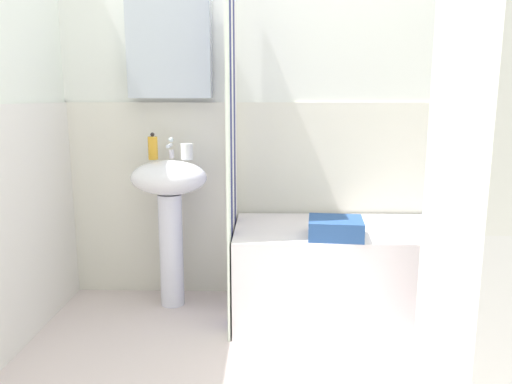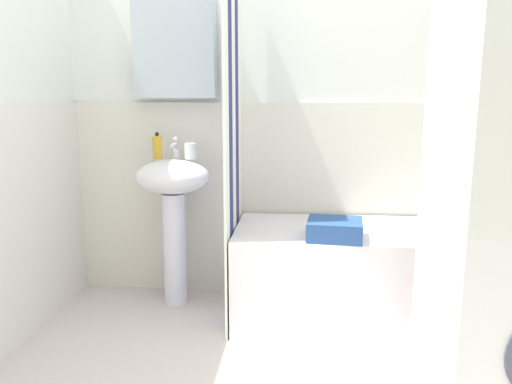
{
  "view_description": "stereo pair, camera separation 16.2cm",
  "coord_description": "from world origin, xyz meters",
  "px_view_note": "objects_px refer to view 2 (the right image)",
  "views": [
    {
      "loc": [
        -0.32,
        -1.78,
        1.23
      ],
      "look_at": [
        -0.38,
        0.8,
        0.74
      ],
      "focal_mm": 34.79,
      "sensor_mm": 36.0,
      "label": 1
    },
    {
      "loc": [
        -0.15,
        -1.77,
        1.23
      ],
      "look_at": [
        -0.38,
        0.8,
        0.74
      ],
      "focal_mm": 34.79,
      "sensor_mm": 36.0,
      "label": 2
    }
  ],
  "objects_px": {
    "shampoo_bottle": "(459,201)",
    "towel_folded": "(335,229)",
    "lotion_bottle": "(478,203)",
    "soap_dispenser": "(157,147)",
    "toothbrush_cup": "(191,151)",
    "sink": "(173,199)",
    "bathtub": "(369,275)"
  },
  "relations": [
    {
      "from": "toothbrush_cup",
      "to": "bathtub",
      "type": "bearing_deg",
      "value": -10.37
    },
    {
      "from": "shampoo_bottle",
      "to": "lotion_bottle",
      "type": "bearing_deg",
      "value": -20.85
    },
    {
      "from": "toothbrush_cup",
      "to": "towel_folded",
      "type": "relative_size",
      "value": 0.33
    },
    {
      "from": "toothbrush_cup",
      "to": "bathtub",
      "type": "relative_size",
      "value": 0.06
    },
    {
      "from": "soap_dispenser",
      "to": "lotion_bottle",
      "type": "relative_size",
      "value": 0.68
    },
    {
      "from": "towel_folded",
      "to": "bathtub",
      "type": "bearing_deg",
      "value": 43.44
    },
    {
      "from": "soap_dispenser",
      "to": "toothbrush_cup",
      "type": "relative_size",
      "value": 1.71
    },
    {
      "from": "toothbrush_cup",
      "to": "lotion_bottle",
      "type": "distance_m",
      "value": 1.69
    },
    {
      "from": "lotion_bottle",
      "to": "shampoo_bottle",
      "type": "relative_size",
      "value": 0.98
    },
    {
      "from": "soap_dispenser",
      "to": "lotion_bottle",
      "type": "bearing_deg",
      "value": 1.65
    },
    {
      "from": "towel_folded",
      "to": "lotion_bottle",
      "type": "bearing_deg",
      "value": 26.93
    },
    {
      "from": "shampoo_bottle",
      "to": "sink",
      "type": "bearing_deg",
      "value": -175.48
    },
    {
      "from": "bathtub",
      "to": "towel_folded",
      "type": "xyz_separation_m",
      "value": [
        -0.21,
        -0.2,
        0.31
      ]
    },
    {
      "from": "sink",
      "to": "lotion_bottle",
      "type": "height_order",
      "value": "sink"
    },
    {
      "from": "sink",
      "to": "lotion_bottle",
      "type": "distance_m",
      "value": 1.77
    },
    {
      "from": "sink",
      "to": "lotion_bottle",
      "type": "xyz_separation_m",
      "value": [
        1.77,
        0.1,
        -0.01
      ]
    },
    {
      "from": "sink",
      "to": "bathtub",
      "type": "distance_m",
      "value": 1.2
    },
    {
      "from": "sink",
      "to": "soap_dispenser",
      "type": "height_order",
      "value": "soap_dispenser"
    },
    {
      "from": "lotion_bottle",
      "to": "shampoo_bottle",
      "type": "bearing_deg",
      "value": 159.15
    },
    {
      "from": "toothbrush_cup",
      "to": "soap_dispenser",
      "type": "bearing_deg",
      "value": -177.11
    },
    {
      "from": "bathtub",
      "to": "soap_dispenser",
      "type": "bearing_deg",
      "value": 171.71
    },
    {
      "from": "lotion_bottle",
      "to": "towel_folded",
      "type": "height_order",
      "value": "lotion_bottle"
    },
    {
      "from": "shampoo_bottle",
      "to": "towel_folded",
      "type": "height_order",
      "value": "shampoo_bottle"
    },
    {
      "from": "towel_folded",
      "to": "toothbrush_cup",
      "type": "bearing_deg",
      "value": 154.7
    },
    {
      "from": "bathtub",
      "to": "lotion_bottle",
      "type": "bearing_deg",
      "value": 19.97
    },
    {
      "from": "toothbrush_cup",
      "to": "lotion_bottle",
      "type": "bearing_deg",
      "value": 1.5
    },
    {
      "from": "bathtub",
      "to": "shampoo_bottle",
      "type": "relative_size",
      "value": 6.36
    },
    {
      "from": "toothbrush_cup",
      "to": "bathtub",
      "type": "xyz_separation_m",
      "value": [
        1.03,
        -0.19,
        -0.66
      ]
    },
    {
      "from": "soap_dispenser",
      "to": "bathtub",
      "type": "relative_size",
      "value": 0.11
    },
    {
      "from": "toothbrush_cup",
      "to": "towel_folded",
      "type": "xyz_separation_m",
      "value": [
        0.82,
        -0.39,
        -0.35
      ]
    },
    {
      "from": "toothbrush_cup",
      "to": "shampoo_bottle",
      "type": "height_order",
      "value": "toothbrush_cup"
    },
    {
      "from": "toothbrush_cup",
      "to": "shampoo_bottle",
      "type": "xyz_separation_m",
      "value": [
        1.57,
        0.08,
        -0.29
      ]
    }
  ]
}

